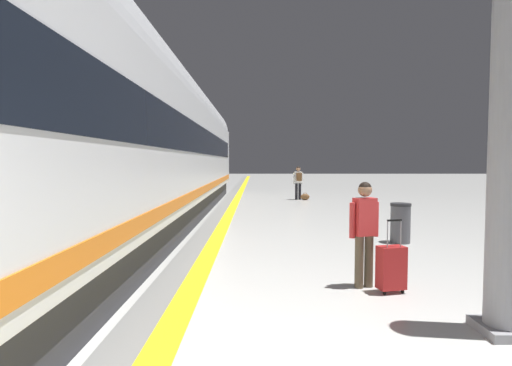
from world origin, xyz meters
TOP-DOWN VIEW (x-y plane):
  - safety_line_strip at (-0.77, 10.00)m, footprint 0.36×80.00m
  - tactile_edge_band at (-1.10, 10.00)m, footprint 0.62×80.00m
  - high_speed_train at (-2.88, 5.54)m, footprint 2.94×36.24m
  - passenger_near at (1.79, 5.00)m, footprint 0.47×0.28m
  - suitcase_near at (2.11, 4.75)m, footprint 0.42×0.31m
  - passenger_mid at (2.26, 18.55)m, footprint 0.50×0.35m
  - duffel_bag_mid at (2.58, 18.36)m, footprint 0.44×0.26m
  - platform_pillar at (2.90, 3.43)m, footprint 0.56×0.56m
  - waste_bin at (3.51, 8.23)m, footprint 0.46×0.46m

SIDE VIEW (x-z plane):
  - tactile_edge_band at x=-1.10m, z-range 0.00..0.01m
  - safety_line_strip at x=-0.77m, z-range 0.00..0.01m
  - duffel_bag_mid at x=2.58m, z-range -0.03..0.33m
  - suitcase_near at x=2.11m, z-range -0.17..0.89m
  - waste_bin at x=3.51m, z-range 0.00..0.91m
  - passenger_near at x=1.79m, z-range 0.13..1.69m
  - passenger_mid at x=2.26m, z-range 0.15..1.79m
  - platform_pillar at x=2.90m, z-range -0.08..3.52m
  - high_speed_train at x=-2.88m, z-range 0.02..4.99m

